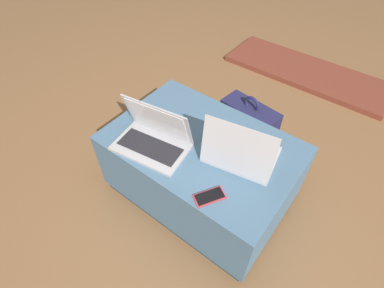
{
  "coord_description": "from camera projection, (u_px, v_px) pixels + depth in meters",
  "views": [
    {
      "loc": [
        0.59,
        -0.85,
        1.52
      ],
      "look_at": [
        0.01,
        -0.1,
        0.51
      ],
      "focal_mm": 28.0,
      "sensor_mm": 36.0,
      "label": 1
    }
  ],
  "objects": [
    {
      "name": "ground_plane",
      "position": [
        200.0,
        191.0,
        1.82
      ],
      "size": [
        14.0,
        14.0,
        0.0
      ],
      "primitive_type": "plane",
      "color": "olive"
    },
    {
      "name": "ottoman",
      "position": [
        201.0,
        169.0,
        1.66
      ],
      "size": [
        0.96,
        0.64,
        0.43
      ],
      "color": "#2A3D4E",
      "rests_on": "ground_plane"
    },
    {
      "name": "laptop_near",
      "position": [
        153.0,
        138.0,
        1.45
      ],
      "size": [
        0.39,
        0.28,
        0.23
      ],
      "rotation": [
        0.0,
        0.0,
        0.16
      ],
      "color": "#B7B7BC",
      "rests_on": "ottoman"
    },
    {
      "name": "laptop_far",
      "position": [
        240.0,
        153.0,
        1.38
      ],
      "size": [
        0.37,
        0.31,
        0.26
      ],
      "rotation": [
        0.0,
        0.0,
        3.33
      ],
      "color": "silver",
      "rests_on": "ottoman"
    },
    {
      "name": "cell_phone",
      "position": [
        210.0,
        197.0,
        1.28
      ],
      "size": [
        0.12,
        0.15,
        0.01
      ],
      "rotation": [
        0.0,
        0.0,
        2.61
      ],
      "color": "red",
      "rests_on": "ottoman"
    },
    {
      "name": "backpack",
      "position": [
        247.0,
        132.0,
        1.89
      ],
      "size": [
        0.36,
        0.23,
        0.48
      ],
      "rotation": [
        0.0,
        0.0,
        3.01
      ],
      "color": "#23234C",
      "rests_on": "ground_plane"
    },
    {
      "name": "fireplace_hearth",
      "position": [
        306.0,
        72.0,
        2.66
      ],
      "size": [
        1.4,
        0.5,
        0.04
      ],
      "color": "brown",
      "rests_on": "ground_plane"
    }
  ]
}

